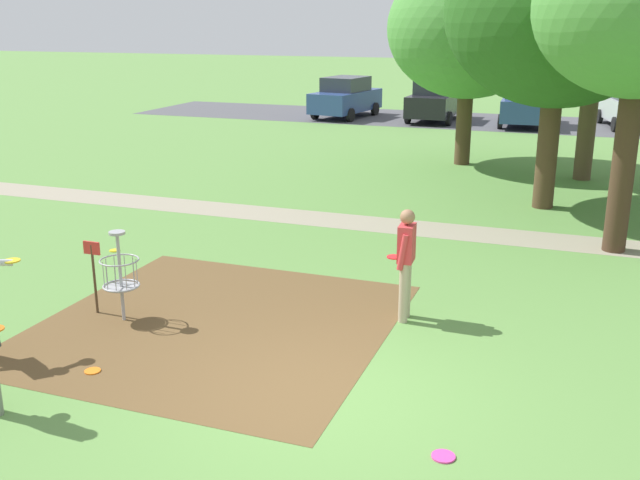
{
  "coord_description": "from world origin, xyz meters",
  "views": [
    {
      "loc": [
        2.7,
        -7.41,
        4.34
      ],
      "look_at": [
        -1.1,
        2.99,
        1.0
      ],
      "focal_mm": 41.04,
      "sensor_mm": 36.0,
      "label": 1
    }
  ],
  "objects": [
    {
      "name": "dirt_tee_pad",
      "position": [
        -2.21,
        1.49,
        0.0
      ],
      "size": [
        5.02,
        5.16,
        0.01
      ],
      "primitive_type": "cube",
      "color": "brown",
      "rests_on": "ground"
    },
    {
      "name": "gravel_path",
      "position": [
        0.0,
        7.66,
        0.0
      ],
      "size": [
        40.0,
        1.23,
        0.0
      ],
      "primitive_type": "cube",
      "color": "gray",
      "rests_on": "ground"
    },
    {
      "name": "frisbee_far_left",
      "position": [
        1.64,
        -0.78,
        0.01
      ],
      "size": [
        0.25,
        0.25,
        0.02
      ],
      "primitive_type": "cylinder",
      "color": "#E53D99",
      "rests_on": "ground"
    },
    {
      "name": "tree_mid_center",
      "position": [
        -0.91,
        15.42,
        4.09
      ],
      "size": [
        4.9,
        4.9,
        6.19
      ],
      "color": "#4C3823",
      "rests_on": "ground"
    },
    {
      "name": "player_foreground_watching",
      "position": [
        0.37,
        2.65,
        0.97
      ],
      "size": [
        0.41,
        0.48,
        1.71
      ],
      "color": "tan",
      "rests_on": "ground"
    },
    {
      "name": "ground_plane",
      "position": [
        0.0,
        0.0,
        0.0
      ],
      "size": [
        160.0,
        160.0,
        0.0
      ],
      "primitive_type": "plane",
      "color": "#5B8942"
    },
    {
      "name": "disc_golf_basket",
      "position": [
        -3.65,
        1.17,
        0.75
      ],
      "size": [
        0.98,
        0.58,
        1.39
      ],
      "color": "#9E9EA3",
      "rests_on": "ground"
    },
    {
      "name": "parked_car_center_left",
      "position": [
        -3.77,
        25.24,
        0.92
      ],
      "size": [
        2.06,
        4.24,
        1.84
      ],
      "color": "black",
      "rests_on": "ground"
    },
    {
      "name": "parked_car_rightmost",
      "position": [
        4.32,
        25.92,
        0.92
      ],
      "size": [
        2.68,
        4.49,
        1.84
      ],
      "color": "#B2B7BC",
      "rests_on": "ground"
    },
    {
      "name": "frisbee_mid_grass",
      "position": [
        -2.97,
        -0.43,
        0.01
      ],
      "size": [
        0.21,
        0.21,
        0.02
      ],
      "primitive_type": "cylinder",
      "color": "orange",
      "rests_on": "ground"
    },
    {
      "name": "tree_mid_right",
      "position": [
        2.68,
        14.3,
        4.78
      ],
      "size": [
        5.09,
        5.09,
        6.96
      ],
      "color": "brown",
      "rests_on": "ground"
    },
    {
      "name": "frisbee_by_tee",
      "position": [
        -5.77,
        4.02,
        0.01
      ],
      "size": [
        0.2,
        0.2,
        0.02
      ],
      "primitive_type": "cylinder",
      "color": "gold",
      "rests_on": "ground"
    },
    {
      "name": "parking_lot_strip",
      "position": [
        0.0,
        25.78,
        0.0
      ],
      "size": [
        36.0,
        6.0,
        0.01
      ],
      "primitive_type": "cube",
      "color": "#4C4C51",
      "rests_on": "ground"
    },
    {
      "name": "parked_car_center_right",
      "position": [
        0.11,
        25.06,
        0.92
      ],
      "size": [
        2.14,
        4.28,
        1.84
      ],
      "color": "#2D4784",
      "rests_on": "ground"
    },
    {
      "name": "tree_near_left",
      "position": [
        1.86,
        10.54,
        4.56
      ],
      "size": [
        5.17,
        5.17,
        6.78
      ],
      "color": "#4C3823",
      "rests_on": "ground"
    },
    {
      "name": "parked_car_leftmost",
      "position": [
        -7.93,
        25.09,
        0.92
      ],
      "size": [
        2.44,
        4.42,
        1.84
      ],
      "color": "#2D4784",
      "rests_on": "ground"
    }
  ]
}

